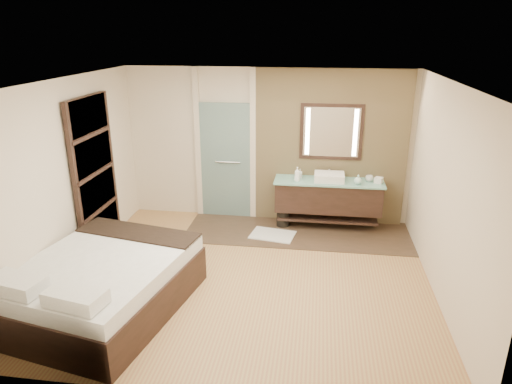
# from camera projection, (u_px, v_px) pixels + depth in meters

# --- Properties ---
(floor) EXTENTS (5.00, 5.00, 0.00)m
(floor) POSITION_uv_depth(u_px,v_px,m) (248.00, 278.00, 6.41)
(floor) COLOR #9F6743
(floor) RESTS_ON ground
(tile_strip) EXTENTS (3.80, 1.30, 0.01)m
(tile_strip) POSITION_uv_depth(u_px,v_px,m) (297.00, 232.00, 7.83)
(tile_strip) COLOR #392C1F
(tile_strip) RESTS_ON floor
(stone_wall) EXTENTS (2.60, 0.08, 2.70)m
(stone_wall) POSITION_uv_depth(u_px,v_px,m) (330.00, 149.00, 7.88)
(stone_wall) COLOR tan
(stone_wall) RESTS_ON floor
(vanity) EXTENTS (1.85, 0.55, 0.88)m
(vanity) POSITION_uv_depth(u_px,v_px,m) (328.00, 196.00, 7.86)
(vanity) COLOR black
(vanity) RESTS_ON stone_wall
(mirror_unit) EXTENTS (1.06, 0.04, 0.96)m
(mirror_unit) POSITION_uv_depth(u_px,v_px,m) (331.00, 132.00, 7.72)
(mirror_unit) COLOR black
(mirror_unit) RESTS_ON stone_wall
(frosted_door) EXTENTS (1.10, 0.12, 2.70)m
(frosted_door) POSITION_uv_depth(u_px,v_px,m) (226.00, 156.00, 8.18)
(frosted_door) COLOR #A0CAC7
(frosted_door) RESTS_ON floor
(shoji_partition) EXTENTS (0.06, 1.20, 2.40)m
(shoji_partition) POSITION_uv_depth(u_px,v_px,m) (95.00, 176.00, 6.88)
(shoji_partition) COLOR black
(shoji_partition) RESTS_ON floor
(bed) EXTENTS (2.14, 2.48, 0.84)m
(bed) POSITION_uv_depth(u_px,v_px,m) (103.00, 284.00, 5.59)
(bed) COLOR black
(bed) RESTS_ON floor
(bath_mat) EXTENTS (0.79, 0.62, 0.02)m
(bath_mat) POSITION_uv_depth(u_px,v_px,m) (273.00, 235.00, 7.70)
(bath_mat) COLOR silver
(bath_mat) RESTS_ON floor
(waste_bin) EXTENTS (0.30, 0.30, 0.28)m
(waste_bin) POSITION_uv_depth(u_px,v_px,m) (283.00, 219.00, 8.05)
(waste_bin) COLOR black
(waste_bin) RESTS_ON floor
(tissue_box) EXTENTS (0.16, 0.16, 0.10)m
(tissue_box) POSITION_uv_depth(u_px,v_px,m) (379.00, 180.00, 7.61)
(tissue_box) COLOR white
(tissue_box) RESTS_ON vanity
(soap_bottle_a) EXTENTS (0.12, 0.12, 0.24)m
(soap_bottle_a) POSITION_uv_depth(u_px,v_px,m) (297.00, 174.00, 7.70)
(soap_bottle_a) COLOR white
(soap_bottle_a) RESTS_ON vanity
(soap_bottle_b) EXTENTS (0.07, 0.08, 0.15)m
(soap_bottle_b) POSITION_uv_depth(u_px,v_px,m) (300.00, 173.00, 7.89)
(soap_bottle_b) COLOR #B2B2B2
(soap_bottle_b) RESTS_ON vanity
(soap_bottle_c) EXTENTS (0.13, 0.13, 0.16)m
(soap_bottle_c) POSITION_uv_depth(u_px,v_px,m) (358.00, 179.00, 7.55)
(soap_bottle_c) COLOR silver
(soap_bottle_c) RESTS_ON vanity
(cup) EXTENTS (0.15, 0.15, 0.10)m
(cup) POSITION_uv_depth(u_px,v_px,m) (369.00, 178.00, 7.70)
(cup) COLOR silver
(cup) RESTS_ON vanity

